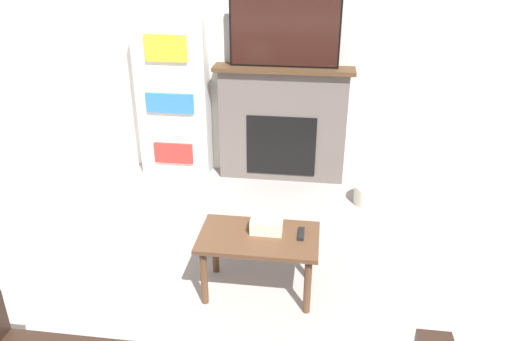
{
  "coord_description": "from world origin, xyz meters",
  "views": [
    {
      "loc": [
        0.46,
        -0.86,
        2.32
      ],
      "look_at": [
        0.02,
        2.41,
        0.77
      ],
      "focal_mm": 35.0,
      "sensor_mm": 36.0,
      "label": 1
    }
  ],
  "objects_px": {
    "tv": "(285,33)",
    "storage_basket": "(374,194)",
    "fireplace": "(282,124)",
    "coffee_table": "(259,245)",
    "bookshelf": "(174,99)"
  },
  "relations": [
    {
      "from": "tv",
      "to": "bookshelf",
      "type": "distance_m",
      "value": 1.31
    },
    {
      "from": "fireplace",
      "to": "bookshelf",
      "type": "relative_size",
      "value": 0.85
    },
    {
      "from": "fireplace",
      "to": "tv",
      "type": "xyz_separation_m",
      "value": [
        0.0,
        -0.02,
        0.91
      ]
    },
    {
      "from": "fireplace",
      "to": "bookshelf",
      "type": "bearing_deg",
      "value": -178.9
    },
    {
      "from": "fireplace",
      "to": "coffee_table",
      "type": "distance_m",
      "value": 1.92
    },
    {
      "from": "tv",
      "to": "bookshelf",
      "type": "bearing_deg",
      "value": -179.92
    },
    {
      "from": "bookshelf",
      "to": "storage_basket",
      "type": "bearing_deg",
      "value": -12.24
    },
    {
      "from": "tv",
      "to": "bookshelf",
      "type": "relative_size",
      "value": 0.64
    },
    {
      "from": "storage_basket",
      "to": "coffee_table",
      "type": "bearing_deg",
      "value": -122.55
    },
    {
      "from": "coffee_table",
      "to": "tv",
      "type": "bearing_deg",
      "value": 90.22
    },
    {
      "from": "tv",
      "to": "storage_basket",
      "type": "relative_size",
      "value": 2.79
    },
    {
      "from": "tv",
      "to": "bookshelf",
      "type": "xyz_separation_m",
      "value": [
        -1.12,
        -0.0,
        -0.69
      ]
    },
    {
      "from": "coffee_table",
      "to": "storage_basket",
      "type": "bearing_deg",
      "value": 57.45
    },
    {
      "from": "fireplace",
      "to": "storage_basket",
      "type": "bearing_deg",
      "value": -26.65
    },
    {
      "from": "tv",
      "to": "fireplace",
      "type": "bearing_deg",
      "value": 90.0
    }
  ]
}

